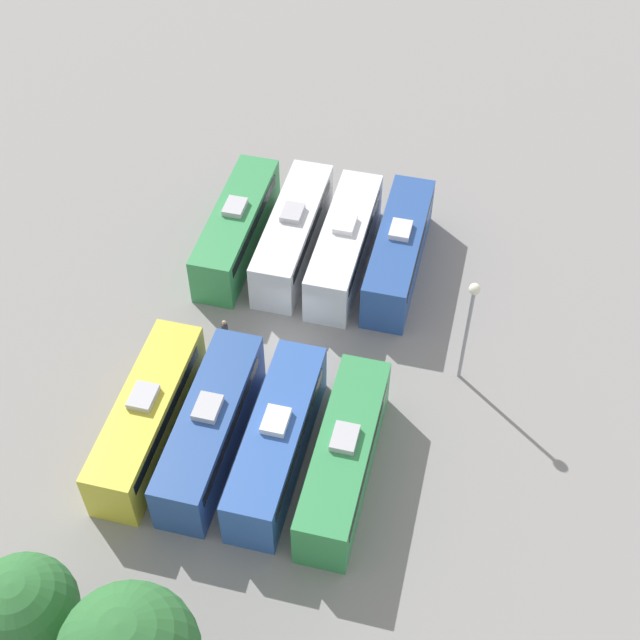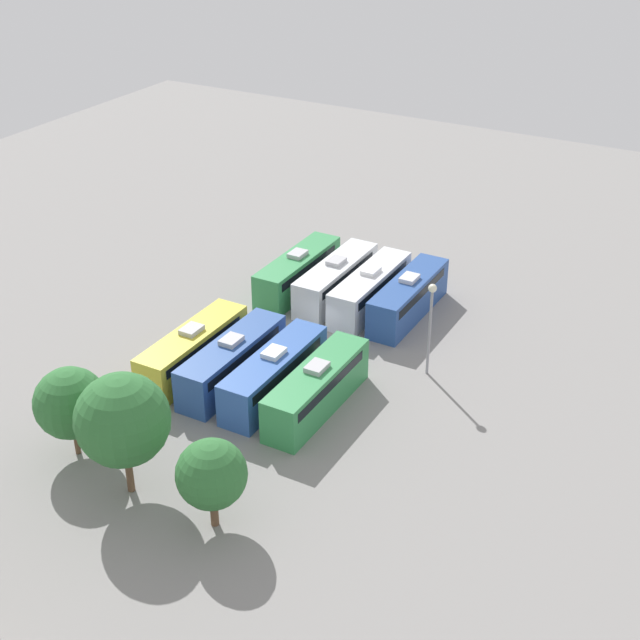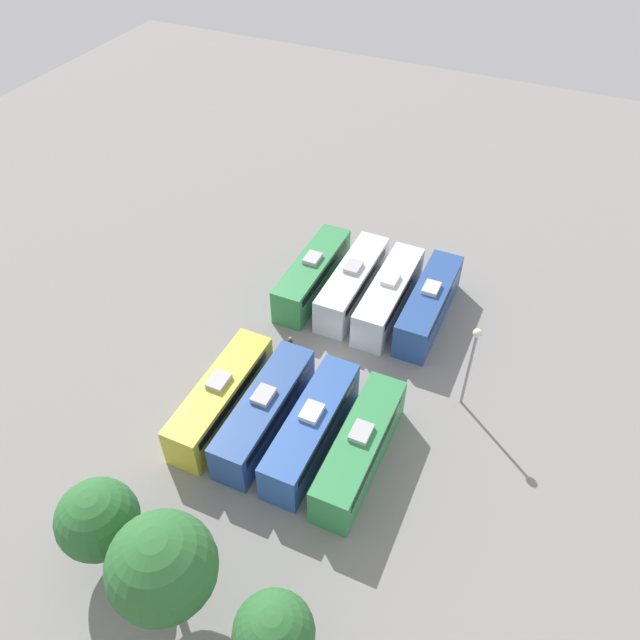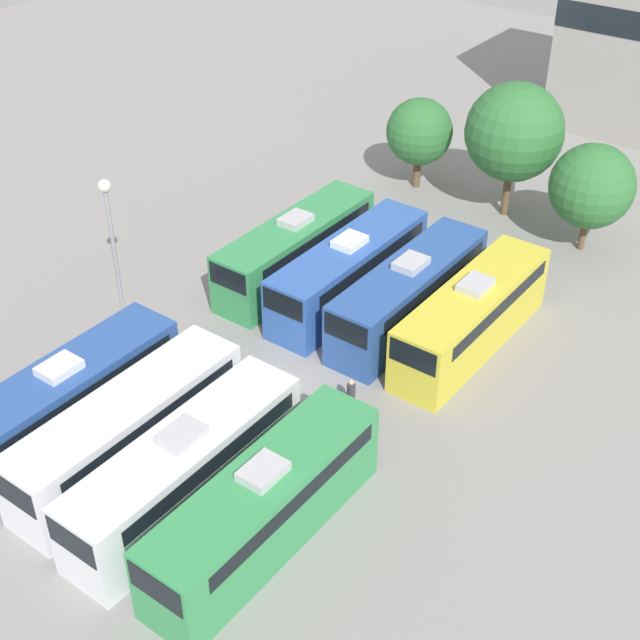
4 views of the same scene
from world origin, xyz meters
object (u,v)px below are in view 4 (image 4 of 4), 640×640
object	(u,v)px
bus_7	(472,314)
tree_0	(419,132)
bus_6	(409,292)
light_pole	(110,224)
bus_3	(265,504)
bus_5	(349,269)
bus_4	(296,247)
worker_person	(351,397)
tree_1	(514,132)
tree_2	(592,186)
bus_2	(186,467)
bus_1	(129,428)
bus_0	(67,399)

from	to	relation	value
bus_7	tree_0	world-z (taller)	tree_0
bus_6	light_pole	size ratio (longest dim) A/B	1.45
bus_3	bus_5	size ratio (longest dim) A/B	1.00
bus_4	worker_person	bearing A→B (deg)	-40.21
light_pole	tree_1	world-z (taller)	tree_1
bus_3	bus_6	size ratio (longest dim) A/B	1.00
bus_4	tree_2	size ratio (longest dim) A/B	1.72
bus_7	light_pole	xyz separation A→B (m)	(-14.93, -7.81, 3.19)
bus_2	tree_0	size ratio (longest dim) A/B	1.86
bus_6	bus_2	bearing A→B (deg)	-91.08
bus_7	worker_person	xyz separation A→B (m)	(-1.71, -7.18, -0.96)
worker_person	tree_1	xyz separation A→B (m)	(-3.01, 19.91, 4.31)
bus_2	worker_person	bearing A→B (deg)	76.56
bus_2	tree_1	size ratio (longest dim) A/B	1.32
bus_1	bus_4	xyz separation A→B (m)	(-3.35, 14.79, 0.00)
bus_2	bus_5	size ratio (longest dim) A/B	1.00
bus_7	tree_1	xyz separation A→B (m)	(-4.72, 12.73, 3.35)
bus_2	bus_3	bearing A→B (deg)	5.20
bus_1	bus_7	size ratio (longest dim) A/B	1.00
bus_1	tree_0	xyz separation A→B (m)	(-3.92, 27.53, 1.84)
bus_6	tree_1	world-z (taller)	tree_1
bus_5	light_pole	bearing A→B (deg)	-137.02
bus_5	worker_person	world-z (taller)	bus_5
worker_person	tree_0	distance (m)	22.06
bus_2	tree_0	xyz separation A→B (m)	(-7.19, 27.76, 1.84)
bus_2	light_pole	world-z (taller)	light_pole
bus_5	tree_1	size ratio (longest dim) A/B	1.32
bus_6	tree_2	xyz separation A→B (m)	(3.85, 11.67, 2.05)
light_pole	tree_0	bearing A→B (deg)	78.54
bus_6	light_pole	distance (m)	14.30
bus_4	bus_5	xyz separation A→B (m)	(3.45, -0.17, 0.00)
light_pole	tree_2	xyz separation A→B (m)	(15.48, 19.35, -1.14)
bus_6	light_pole	xyz separation A→B (m)	(-11.63, -7.67, 3.19)
worker_person	light_pole	size ratio (longest dim) A/B	0.23
bus_4	tree_1	size ratio (longest dim) A/B	1.32
worker_person	tree_0	world-z (taller)	tree_0
bus_3	bus_7	size ratio (longest dim) A/B	1.00
bus_4	bus_7	size ratio (longest dim) A/B	1.00
bus_5	bus_6	xyz separation A→B (m)	(3.45, 0.04, 0.00)
bus_1	bus_2	size ratio (longest dim) A/B	1.00
bus_0	tree_0	size ratio (longest dim) A/B	1.86
bus_3	bus_6	world-z (taller)	same
bus_3	tree_2	distance (m)	26.33
bus_0	bus_5	distance (m)	15.28
tree_1	tree_2	distance (m)	5.55
bus_2	bus_7	bearing A→B (deg)	76.59
tree_0	worker_person	bearing A→B (deg)	-65.54
bus_1	tree_2	xyz separation A→B (m)	(7.39, 26.33, 2.05)
bus_4	tree_0	distance (m)	12.89
tree_0	tree_1	bearing A→B (deg)	-0.09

